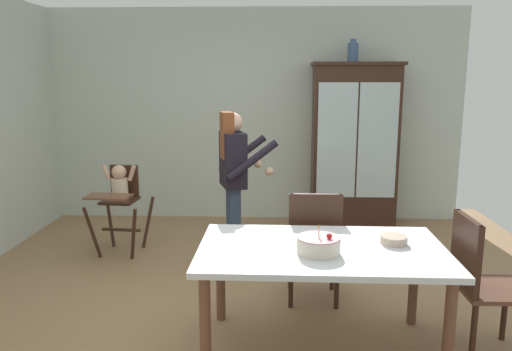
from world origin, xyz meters
The scene contains 11 objects.
ground_plane centered at (0.00, 0.00, 0.00)m, with size 6.24×6.24×0.00m, color #93704C.
wall_back centered at (0.00, 2.63, 1.35)m, with size 5.32×0.06×2.70m, color beige.
china_cabinet centered at (1.26, 2.37, 1.02)m, with size 1.09×0.48×2.02m.
ceramic_vase centered at (1.21, 2.37, 2.14)m, with size 0.13×0.13×0.27m.
high_chair_with_toddler centered at (-1.35, 1.20, 0.65)m, with size 0.62×0.72×0.95m.
adult_person centered at (-0.12, 0.82, 0.97)m, with size 0.61×0.59×1.53m.
dining_table centered at (0.59, -0.67, 0.65)m, with size 1.65×0.99×0.74m.
birthday_cake centered at (0.56, -0.78, 0.79)m, with size 0.28×0.28×0.19m.
serving_bowl centered at (1.08, -0.58, 0.77)m, with size 0.18×0.18×0.06m, color #C6AD93.
dining_chair_far_side centered at (0.60, 0.04, 0.56)m, with size 0.45×0.45×0.96m.
dining_chair_right_end centered at (1.63, -0.68, 0.56)m, with size 0.45×0.45×0.96m.
Camera 1 is at (0.27, -3.84, 1.86)m, focal length 35.01 mm.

